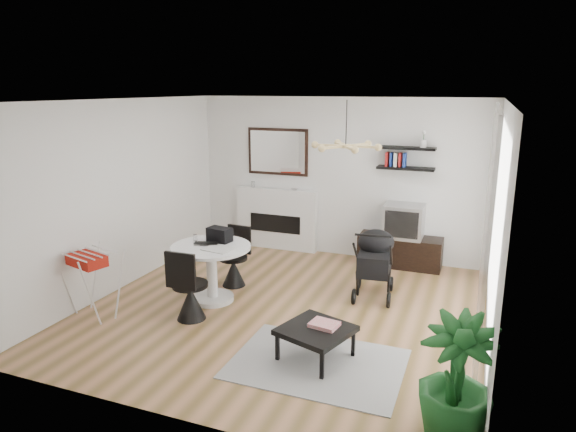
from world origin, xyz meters
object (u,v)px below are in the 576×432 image
at_px(tv_console, 400,251).
at_px(drying_rack, 93,283).
at_px(stroller, 374,265).
at_px(coffee_table, 316,331).
at_px(fireplace, 277,211).
at_px(crt_tv, 404,221).
at_px(dining_table, 212,265).
at_px(potted_plant, 456,380).

xyz_separation_m(tv_console, drying_rack, (-3.32, -3.33, 0.20)).
xyz_separation_m(stroller, coffee_table, (-0.22, -1.96, -0.12)).
relative_size(fireplace, crt_tv, 3.51).
bearing_deg(dining_table, stroller, 25.84).
relative_size(fireplace, coffee_table, 2.52).
bearing_deg(stroller, fireplace, 137.18).
bearing_deg(coffee_table, stroller, 83.72).
xyz_separation_m(fireplace, stroller, (2.10, -1.53, -0.24)).
distance_m(crt_tv, dining_table, 3.23).
height_order(drying_rack, potted_plant, potted_plant).
xyz_separation_m(crt_tv, potted_plant, (1.07, -4.15, -0.22)).
distance_m(tv_console, crt_tv, 0.52).
relative_size(dining_table, drying_rack, 1.25).
xyz_separation_m(crt_tv, dining_table, (-2.20, -2.35, -0.25)).
bearing_deg(tv_console, drying_rack, -134.93).
distance_m(tv_console, drying_rack, 4.71).
bearing_deg(drying_rack, tv_console, 60.93).
distance_m(fireplace, potted_plant, 5.47).
distance_m(stroller, coffee_table, 1.97).
bearing_deg(stroller, crt_tv, 75.89).
bearing_deg(coffee_table, drying_rack, -179.88).
bearing_deg(dining_table, crt_tv, 46.80).
relative_size(drying_rack, potted_plant, 0.79).
bearing_deg(coffee_table, fireplace, 118.40).
bearing_deg(tv_console, potted_plant, -75.07).
xyz_separation_m(dining_table, potted_plant, (3.27, -1.80, 0.03)).
xyz_separation_m(dining_table, drying_rack, (-1.16, -0.98, -0.07)).
xyz_separation_m(fireplace, drying_rack, (-1.08, -3.50, -0.23)).
xyz_separation_m(drying_rack, coffee_table, (2.97, 0.01, -0.13)).
height_order(tv_console, dining_table, dining_table).
height_order(crt_tv, stroller, crt_tv).
distance_m(fireplace, stroller, 2.61).
height_order(crt_tv, coffee_table, crt_tv).
distance_m(dining_table, potted_plant, 3.74).
relative_size(stroller, potted_plant, 0.94).
bearing_deg(potted_plant, tv_console, 104.93).
relative_size(coffee_table, potted_plant, 0.78).
distance_m(drying_rack, coffee_table, 2.97).
bearing_deg(crt_tv, tv_console, 174.94).
height_order(drying_rack, coffee_table, drying_rack).
xyz_separation_m(fireplace, potted_plant, (3.35, -4.32, -0.14)).
distance_m(dining_table, drying_rack, 1.52).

